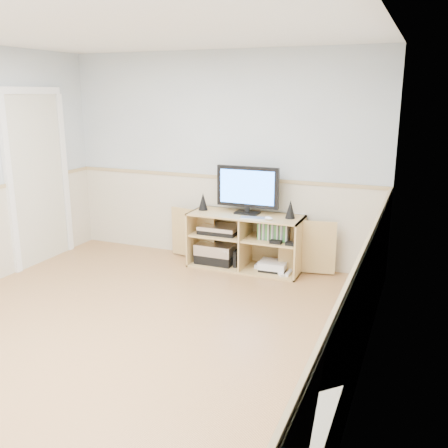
% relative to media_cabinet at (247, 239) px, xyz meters
% --- Properties ---
extents(room, '(4.04, 4.54, 2.54)m').
position_rel_media_cabinet_xyz_m(room, '(-0.48, -1.91, 0.88)').
color(room, tan).
rests_on(room, ground).
extents(media_cabinet, '(2.07, 0.50, 0.65)m').
position_rel_media_cabinet_xyz_m(media_cabinet, '(0.00, 0.00, 0.00)').
color(media_cabinet, tan).
rests_on(media_cabinet, floor).
extents(monitor, '(0.74, 0.18, 0.55)m').
position_rel_media_cabinet_xyz_m(monitor, '(0.00, -0.01, 0.62)').
color(monitor, black).
rests_on(monitor, media_cabinet).
extents(speaker_left, '(0.11, 0.11, 0.21)m').
position_rel_media_cabinet_xyz_m(speaker_left, '(-0.55, -0.04, 0.42)').
color(speaker_left, black).
rests_on(speaker_left, media_cabinet).
extents(speaker_right, '(0.11, 0.11, 0.21)m').
position_rel_media_cabinet_xyz_m(speaker_right, '(0.52, -0.04, 0.42)').
color(speaker_right, black).
rests_on(speaker_right, media_cabinet).
extents(keyboard, '(0.30, 0.17, 0.01)m').
position_rel_media_cabinet_xyz_m(keyboard, '(0.14, -0.20, 0.32)').
color(keyboard, white).
rests_on(keyboard, media_cabinet).
extents(mouse, '(0.11, 0.08, 0.04)m').
position_rel_media_cabinet_xyz_m(mouse, '(0.32, -0.20, 0.34)').
color(mouse, white).
rests_on(mouse, media_cabinet).
extents(av_components, '(0.53, 0.34, 0.47)m').
position_rel_media_cabinet_xyz_m(av_components, '(-0.35, -0.06, -0.11)').
color(av_components, black).
rests_on(av_components, media_cabinet).
extents(game_consoles, '(0.45, 0.30, 0.11)m').
position_rel_media_cabinet_xyz_m(game_consoles, '(0.34, -0.07, -0.26)').
color(game_consoles, white).
rests_on(game_consoles, media_cabinet).
extents(game_cases, '(0.36, 0.14, 0.19)m').
position_rel_media_cabinet_xyz_m(game_cases, '(0.35, -0.08, 0.15)').
color(game_cases, '#3F8C3F').
rests_on(game_cases, media_cabinet).
extents(wall_outlet, '(0.12, 0.03, 0.12)m').
position_rel_media_cabinet_xyz_m(wall_outlet, '(0.58, 0.20, 0.27)').
color(wall_outlet, white).
rests_on(wall_outlet, wall_back).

